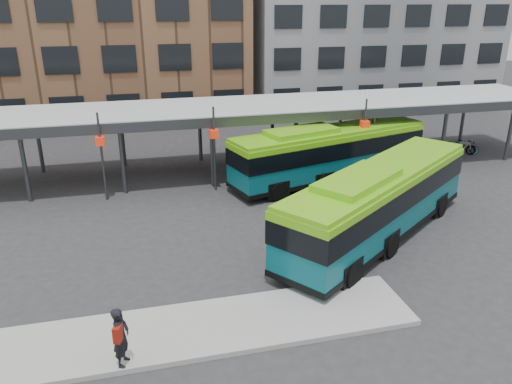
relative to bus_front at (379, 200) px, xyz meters
name	(u,v)px	position (x,y,z in m)	size (l,w,h in m)	color
ground	(328,266)	(-3.06, -1.90, -1.84)	(120.00, 120.00, 0.00)	#28282B
boarding_island	(207,328)	(-8.56, -4.90, -1.75)	(14.00, 3.00, 0.18)	gray
canopy	(252,109)	(-3.12, 10.96, 2.06)	(40.00, 6.53, 4.80)	#999B9E
building_grey	(363,1)	(12.94, 30.10, 8.16)	(24.00, 14.00, 20.00)	slate
bus_front	(379,200)	(0.00, 0.00, 0.00)	(12.02, 9.70, 3.54)	#08515A
bus_rear	(329,152)	(0.76, 7.77, -0.06)	(12.65, 5.86, 3.42)	#08515A
pedestrian	(121,337)	(-11.22, -6.11, -0.71)	(0.66, 0.80, 1.88)	black
bike_rack	(445,150)	(10.31, 10.19, -1.36)	(5.91, 1.42, 1.07)	slate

